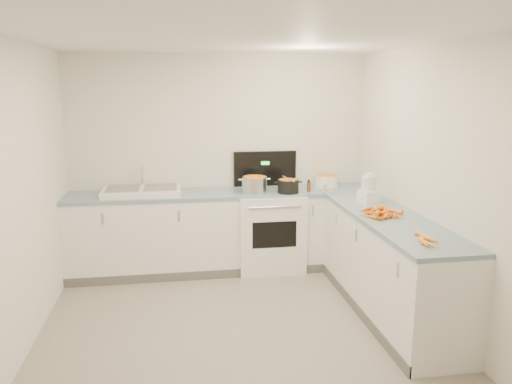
{
  "coord_description": "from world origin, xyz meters",
  "views": [
    {
      "loc": [
        -0.5,
        -3.9,
        2.13
      ],
      "look_at": [
        0.3,
        1.1,
        1.05
      ],
      "focal_mm": 35.0,
      "sensor_mm": 36.0,
      "label": 1
    }
  ],
  "objects": [
    {
      "name": "spice_jar",
      "position": [
        1.18,
        1.53,
        0.98
      ],
      "size": [
        0.04,
        0.04,
        0.08
      ],
      "primitive_type": "cylinder",
      "color": "#E5B266",
      "rests_on": "counter_back"
    },
    {
      "name": "carrot_pile",
      "position": [
        1.35,
        0.37,
        0.98
      ],
      "size": [
        0.4,
        0.37,
        0.09
      ],
      "color": "orange",
      "rests_on": "counter_right"
    },
    {
      "name": "extract_bottle",
      "position": [
        0.98,
        1.54,
        1.0
      ],
      "size": [
        0.05,
        0.05,
        0.12
      ],
      "primitive_type": "cylinder",
      "color": "#593319",
      "rests_on": "counter_back"
    },
    {
      "name": "stove",
      "position": [
        0.55,
        1.69,
        0.47
      ],
      "size": [
        0.76,
        0.65,
        1.36
      ],
      "color": "white",
      "rests_on": "ground"
    },
    {
      "name": "wall_front",
      "position": [
        0.0,
        -2.0,
        1.25
      ],
      "size": [
        3.5,
        0.0,
        2.5
      ],
      "primitive_type": null,
      "rotation": [
        -1.57,
        0.0,
        0.0
      ],
      "color": "silver",
      "rests_on": "ground"
    },
    {
      "name": "black_pot",
      "position": [
        0.74,
        1.51,
        1.01
      ],
      "size": [
        0.27,
        0.27,
        0.17
      ],
      "primitive_type": "cylinder",
      "rotation": [
        0.0,
        0.0,
        0.13
      ],
      "color": "black",
      "rests_on": "stove"
    },
    {
      "name": "peeled_carrots",
      "position": [
        1.4,
        -0.45,
        0.96
      ],
      "size": [
        0.19,
        0.41,
        0.04
      ],
      "color": "orange",
      "rests_on": "counter_right"
    },
    {
      "name": "peelings",
      "position": [
        -1.14,
        1.69,
        1.02
      ],
      "size": [
        0.19,
        0.27,
        0.01
      ],
      "color": "tan",
      "rests_on": "sink"
    },
    {
      "name": "wall_right",
      "position": [
        1.75,
        0.0,
        1.25
      ],
      "size": [
        0.0,
        4.0,
        2.5
      ],
      "primitive_type": null,
      "rotation": [
        1.57,
        0.0,
        -1.57
      ],
      "color": "silver",
      "rests_on": "ground"
    },
    {
      "name": "wooden_spoon",
      "position": [
        0.74,
        1.51,
        1.1
      ],
      "size": [
        0.06,
        0.36,
        0.02
      ],
      "primitive_type": "cylinder",
      "rotation": [
        1.57,
        0.0,
        0.12
      ],
      "color": "#AD7A47",
      "rests_on": "black_pot"
    },
    {
      "name": "wall_back",
      "position": [
        0.0,
        2.0,
        1.25
      ],
      "size": [
        3.5,
        0.0,
        2.5
      ],
      "primitive_type": null,
      "rotation": [
        1.57,
        0.0,
        0.0
      ],
      "color": "silver",
      "rests_on": "ground"
    },
    {
      "name": "counter_back",
      "position": [
        0.0,
        1.7,
        0.47
      ],
      "size": [
        3.5,
        0.62,
        0.94
      ],
      "color": "white",
      "rests_on": "ground"
    },
    {
      "name": "floor",
      "position": [
        0.0,
        0.0,
        0.0
      ],
      "size": [
        3.5,
        4.0,
        0.0
      ],
      "primitive_type": null,
      "color": "gray",
      "rests_on": "ground"
    },
    {
      "name": "food_processor",
      "position": [
        1.44,
        0.88,
        1.08
      ],
      "size": [
        0.19,
        0.22,
        0.32
      ],
      "color": "white",
      "rests_on": "counter_right"
    },
    {
      "name": "counter_right",
      "position": [
        1.45,
        0.3,
        0.47
      ],
      "size": [
        0.62,
        2.2,
        0.94
      ],
      "color": "white",
      "rests_on": "ground"
    },
    {
      "name": "sink",
      "position": [
        -0.9,
        1.7,
        0.98
      ],
      "size": [
        0.86,
        0.52,
        0.31
      ],
      "color": "white",
      "rests_on": "counter_back"
    },
    {
      "name": "wall_left",
      "position": [
        -1.75,
        0.0,
        1.25
      ],
      "size": [
        0.0,
        4.0,
        2.5
      ],
      "primitive_type": null,
      "rotation": [
        1.57,
        0.0,
        1.57
      ],
      "color": "silver",
      "rests_on": "ground"
    },
    {
      "name": "mixing_bowl",
      "position": [
        1.27,
        1.8,
        1.01
      ],
      "size": [
        0.37,
        0.37,
        0.14
      ],
      "primitive_type": "cylinder",
      "rotation": [
        0.0,
        0.0,
        0.26
      ],
      "color": "white",
      "rests_on": "counter_back"
    },
    {
      "name": "ceiling",
      "position": [
        0.0,
        0.0,
        2.5
      ],
      "size": [
        3.5,
        4.0,
        0.0
      ],
      "primitive_type": null,
      "rotation": [
        3.14,
        0.0,
        0.0
      ],
      "color": "silver",
      "rests_on": "ground"
    },
    {
      "name": "steel_pot",
      "position": [
        0.36,
        1.56,
        1.02
      ],
      "size": [
        0.33,
        0.33,
        0.21
      ],
      "primitive_type": "cylinder",
      "rotation": [
        0.0,
        0.0,
        -0.2
      ],
      "color": "silver",
      "rests_on": "stove"
    }
  ]
}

